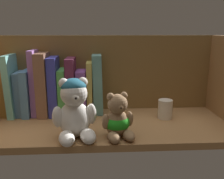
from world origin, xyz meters
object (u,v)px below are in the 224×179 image
at_px(book_4, 29,92).
at_px(teddy_bear_larger, 75,110).
at_px(book_2, 14,85).
at_px(book_3, 22,93).
at_px(book_5, 36,82).
at_px(book_12, 98,84).
at_px(book_8, 64,91).
at_px(book_10, 82,92).
at_px(book_6, 44,83).
at_px(book_11, 90,88).
at_px(book_1, 6,87).
at_px(teddy_bear_smaller, 118,120).
at_px(pillar_candle, 165,109).
at_px(book_9, 72,86).
at_px(book_7, 55,85).

distance_m(book_4, teddy_bear_larger, 0.28).
xyz_separation_m(book_2, book_3, (0.02, 0.00, -0.03)).
bearing_deg(teddy_bear_larger, book_5, 125.51).
xyz_separation_m(book_3, book_12, (0.27, 0.00, 0.03)).
xyz_separation_m(book_8, teddy_bear_larger, (0.06, -0.21, -0.00)).
distance_m(book_5, book_12, 0.21).
bearing_deg(book_3, book_10, 0.00).
distance_m(book_6, book_12, 0.18).
relative_size(book_2, book_5, 0.94).
bearing_deg(book_11, book_1, 180.00).
relative_size(book_11, teddy_bear_smaller, 1.44).
height_order(book_4, book_6, book_6).
relative_size(book_12, pillar_candle, 3.26).
xyz_separation_m(book_8, pillar_candle, (0.34, -0.08, -0.05)).
bearing_deg(pillar_candle, book_12, 161.04).
distance_m(book_5, book_9, 0.12).
bearing_deg(book_8, book_9, 0.00).
distance_m(book_1, book_12, 0.31).
xyz_separation_m(book_2, teddy_bear_larger, (0.23, -0.21, -0.03)).
height_order(book_12, teddy_bear_larger, book_12).
relative_size(book_8, book_9, 0.81).
bearing_deg(book_8, book_4, 180.00).
bearing_deg(teddy_bear_smaller, book_10, 117.17).
bearing_deg(book_9, book_2, 180.00).
distance_m(book_4, book_11, 0.21).
bearing_deg(book_9, book_10, 0.00).
bearing_deg(book_2, book_1, 180.00).
xyz_separation_m(book_5, teddy_bear_larger, (0.15, -0.21, -0.03)).
bearing_deg(teddy_bear_larger, book_8, 105.03).
height_order(book_9, book_12, book_12).
relative_size(book_4, book_9, 0.80).
height_order(book_6, book_12, book_6).
bearing_deg(book_2, book_7, 0.00).
bearing_deg(book_11, book_3, 180.00).
height_order(book_5, book_12, book_5).
bearing_deg(book_12, book_9, 180.00).
bearing_deg(book_7, teddy_bear_smaller, -46.65).
relative_size(book_2, teddy_bear_larger, 1.26).
xyz_separation_m(book_1, book_6, (0.13, 0.00, 0.01)).
distance_m(book_2, book_8, 0.17).
relative_size(book_10, teddy_bear_larger, 0.92).
distance_m(book_11, teddy_bear_larger, 0.22).
distance_m(book_11, book_12, 0.03).
distance_m(book_1, pillar_candle, 0.55).
distance_m(book_5, teddy_bear_smaller, 0.35).
bearing_deg(book_11, book_2, 180.00).
bearing_deg(teddy_bear_larger, book_7, 112.16).
relative_size(book_5, book_10, 1.46).
height_order(book_4, book_5, book_5).
xyz_separation_m(book_6, book_8, (0.06, 0.00, -0.03)).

